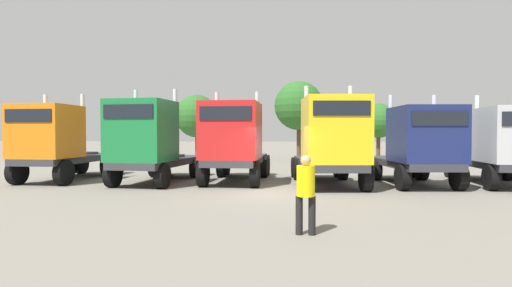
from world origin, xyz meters
name	(u,v)px	position (x,y,z in m)	size (l,w,h in m)	color
ground	(276,193)	(0.00, 0.00, 0.00)	(200.00, 200.00, 0.00)	slate
semi_truck_orange	(57,142)	(-10.27, 2.59, 1.83)	(2.74, 6.27, 4.11)	#333338
semi_truck_green	(150,142)	(-5.65, 2.07, 1.87)	(3.09, 6.54, 4.23)	#333338
semi_truck_red	(234,141)	(-2.02, 2.71, 1.90)	(2.68, 6.22, 4.17)	#333338
semi_truck_yellow	(332,141)	(2.20, 1.80, 1.92)	(3.15, 6.51, 4.29)	#333338
semi_truck_navy	(419,145)	(5.88, 2.42, 1.76)	(3.06, 6.06, 3.93)	#333338
semi_truck_silver	(508,146)	(9.51, 2.62, 1.74)	(2.87, 6.21, 3.90)	#333338
visitor_in_hivis	(306,189)	(0.91, -5.99, 1.02)	(0.44, 0.41, 1.76)	black
oak_far_left	(197,116)	(-8.74, 22.90, 3.94)	(4.13, 4.13, 6.02)	#4C3823
oak_far_centre	(299,106)	(1.06, 19.59, 4.64)	(4.22, 4.22, 6.76)	#4C3823
oak_far_right	(378,121)	(8.56, 23.34, 3.45)	(3.25, 3.25, 5.10)	#4C3823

